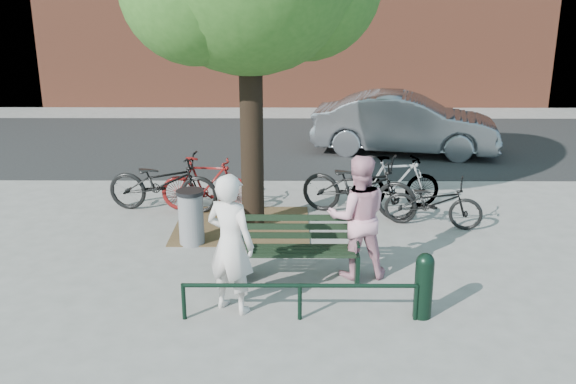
{
  "coord_description": "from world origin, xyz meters",
  "views": [
    {
      "loc": [
        -0.11,
        -8.63,
        4.13
      ],
      "look_at": [
        -0.17,
        1.0,
        1.03
      ],
      "focal_mm": 40.0,
      "sensor_mm": 36.0,
      "label": 1
    }
  ],
  "objects_px": {
    "park_bench": "(299,247)",
    "person_right": "(358,217)",
    "person_left": "(231,244)",
    "litter_bin": "(191,217)",
    "bicycle_c": "(358,186)",
    "parked_car": "(405,124)",
    "bollard": "(424,283)"
  },
  "relations": [
    {
      "from": "person_left",
      "to": "bollard",
      "type": "relative_size",
      "value": 2.11
    },
    {
      "from": "litter_bin",
      "to": "parked_car",
      "type": "relative_size",
      "value": 0.2
    },
    {
      "from": "bicycle_c",
      "to": "parked_car",
      "type": "distance_m",
      "value": 5.03
    },
    {
      "from": "person_right",
      "to": "parked_car",
      "type": "bearing_deg",
      "value": -108.37
    },
    {
      "from": "person_right",
      "to": "litter_bin",
      "type": "relative_size",
      "value": 1.97
    },
    {
      "from": "person_left",
      "to": "bicycle_c",
      "type": "height_order",
      "value": "person_left"
    },
    {
      "from": "person_right",
      "to": "litter_bin",
      "type": "bearing_deg",
      "value": -28.37
    },
    {
      "from": "person_left",
      "to": "litter_bin",
      "type": "bearing_deg",
      "value": -39.94
    },
    {
      "from": "parked_car",
      "to": "litter_bin",
      "type": "bearing_deg",
      "value": 154.49
    },
    {
      "from": "person_left",
      "to": "litter_bin",
      "type": "relative_size",
      "value": 2.02
    },
    {
      "from": "bicycle_c",
      "to": "parked_car",
      "type": "height_order",
      "value": "parked_car"
    },
    {
      "from": "person_left",
      "to": "bollard",
      "type": "xyz_separation_m",
      "value": [
        2.5,
        -0.19,
        -0.46
      ]
    },
    {
      "from": "person_left",
      "to": "parked_car",
      "type": "xyz_separation_m",
      "value": [
        3.69,
        8.46,
        -0.17
      ]
    },
    {
      "from": "person_right",
      "to": "parked_car",
      "type": "xyz_separation_m",
      "value": [
        1.93,
        7.38,
        -0.15
      ]
    },
    {
      "from": "park_bench",
      "to": "person_right",
      "type": "bearing_deg",
      "value": 4.74
    },
    {
      "from": "person_left",
      "to": "parked_car",
      "type": "bearing_deg",
      "value": -84.53
    },
    {
      "from": "park_bench",
      "to": "bicycle_c",
      "type": "height_order",
      "value": "bicycle_c"
    },
    {
      "from": "person_right",
      "to": "litter_bin",
      "type": "height_order",
      "value": "person_right"
    },
    {
      "from": "park_bench",
      "to": "bicycle_c",
      "type": "relative_size",
      "value": 0.79
    },
    {
      "from": "person_left",
      "to": "parked_car",
      "type": "distance_m",
      "value": 9.23
    },
    {
      "from": "park_bench",
      "to": "person_left",
      "type": "height_order",
      "value": "person_left"
    },
    {
      "from": "litter_bin",
      "to": "bollard",
      "type": "bearing_deg",
      "value": -36.28
    },
    {
      "from": "person_right",
      "to": "parked_car",
      "type": "relative_size",
      "value": 0.4
    },
    {
      "from": "litter_bin",
      "to": "parked_car",
      "type": "xyz_separation_m",
      "value": [
        4.57,
        6.17,
        0.3
      ]
    },
    {
      "from": "person_left",
      "to": "bicycle_c",
      "type": "bearing_deg",
      "value": -89.76
    },
    {
      "from": "park_bench",
      "to": "bollard",
      "type": "xyz_separation_m",
      "value": [
        1.6,
        -1.2,
        0.0
      ]
    },
    {
      "from": "park_bench",
      "to": "bollard",
      "type": "height_order",
      "value": "park_bench"
    },
    {
      "from": "litter_bin",
      "to": "bicycle_c",
      "type": "height_order",
      "value": "bicycle_c"
    },
    {
      "from": "person_left",
      "to": "person_right",
      "type": "bearing_deg",
      "value": -119.45
    },
    {
      "from": "parked_car",
      "to": "person_left",
      "type": "bearing_deg",
      "value": 167.44
    },
    {
      "from": "park_bench",
      "to": "bicycle_c",
      "type": "distance_m",
      "value": 2.94
    },
    {
      "from": "parked_car",
      "to": "bollard",
      "type": "bearing_deg",
      "value": -176.83
    }
  ]
}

